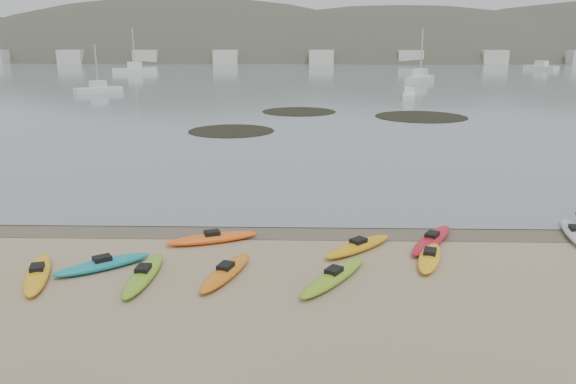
{
  "coord_description": "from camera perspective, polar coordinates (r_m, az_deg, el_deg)",
  "views": [
    {
      "loc": [
        0.54,
        -21.2,
        7.33
      ],
      "look_at": [
        0.0,
        0.0,
        1.5
      ],
      "focal_mm": 35.0,
      "sensor_mm": 36.0,
      "label": 1
    }
  ],
  "objects": [
    {
      "name": "ground",
      "position": [
        22.44,
        0.0,
        -3.7
      ],
      "size": [
        600.0,
        600.0,
        0.0
      ],
      "primitive_type": "plane",
      "color": "tan",
      "rests_on": "ground"
    },
    {
      "name": "far_hills",
      "position": [
        219.88,
        11.78,
        8.98
      ],
      "size": [
        550.0,
        135.0,
        80.0
      ],
      "color": "#384235",
      "rests_on": "ground"
    },
    {
      "name": "kelp_mats",
      "position": [
        53.41,
        4.86,
        7.46
      ],
      "size": [
        25.06,
        19.85,
        0.04
      ],
      "color": "black",
      "rests_on": "water"
    },
    {
      "name": "wet_sand",
      "position": [
        22.15,
        -0.02,
        -3.94
      ],
      "size": [
        60.0,
        60.0,
        0.0
      ],
      "primitive_type": "plane",
      "color": "brown",
      "rests_on": "ground"
    },
    {
      "name": "moored_boats",
      "position": [
        111.04,
        3.95,
        11.85
      ],
      "size": [
        100.42,
        73.91,
        1.28
      ],
      "color": "silver",
      "rests_on": "ground"
    },
    {
      "name": "kayaks",
      "position": [
        18.89,
        -4.59,
        -6.95
      ],
      "size": [
        23.83,
        9.78,
        0.34
      ],
      "color": "orange",
      "rests_on": "ground"
    },
    {
      "name": "water",
      "position": [
        321.28,
        1.41,
        14.06
      ],
      "size": [
        1200.0,
        1200.0,
        0.0
      ],
      "primitive_type": "plane",
      "color": "slate",
      "rests_on": "ground"
    },
    {
      "name": "far_town",
      "position": [
        166.37,
        3.44,
        13.51
      ],
      "size": [
        199.0,
        5.0,
        4.0
      ],
      "color": "beige",
      "rests_on": "ground"
    }
  ]
}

